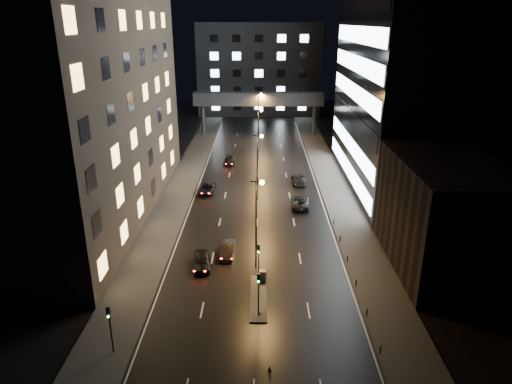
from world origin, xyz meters
TOP-DOWN VIEW (x-y plane):
  - ground at (0.00, 40.00)m, footprint 160.00×160.00m
  - sidewalk_left at (-12.50, 35.00)m, footprint 5.00×110.00m
  - sidewalk_right at (12.50, 35.00)m, footprint 5.00×110.00m
  - building_left at (-22.50, 24.00)m, footprint 15.00×48.00m
  - building_right_low at (20.00, 9.00)m, footprint 10.00×18.00m
  - building_right_glass at (25.00, 36.00)m, footprint 20.00×36.00m
  - building_far at (0.00, 98.00)m, footprint 34.00×14.00m
  - skybridge at (0.00, 70.00)m, footprint 30.00×3.00m
  - median_island at (0.30, 2.00)m, footprint 1.60×8.00m
  - traffic_signal_near at (0.30, 4.49)m, footprint 0.28×0.34m
  - traffic_signal_far at (0.30, -1.01)m, footprint 0.28×0.34m
  - traffic_signal_corner at (-11.50, -6.01)m, footprint 0.28×0.34m
  - bollard_row at (10.20, 6.50)m, footprint 0.12×25.12m
  - streetlight_near at (0.16, 8.00)m, footprint 1.45×0.50m
  - streetlight_mid_a at (0.16, 28.00)m, footprint 1.45×0.50m
  - streetlight_mid_b at (0.16, 48.00)m, footprint 1.45×0.50m
  - streetlight_far at (0.16, 68.00)m, footprint 1.45×0.50m
  - car_away_a at (-5.93, 7.94)m, footprint 2.43×4.77m
  - car_away_b at (-3.30, 10.65)m, footprint 1.84×4.55m
  - car_away_c at (-7.94, 31.03)m, footprint 2.54×5.02m
  - car_away_d at (-5.32, 46.29)m, footprint 2.20×4.63m
  - car_toward_a at (6.30, 25.38)m, footprint 2.87×5.48m
  - car_toward_b at (6.83, 35.54)m, footprint 2.40×5.36m
  - utility_cabinet at (0.70, 4.86)m, footprint 0.85×0.71m
  - cone_a at (1.20, -7.91)m, footprint 0.38×0.38m
  - cone_b at (0.47, -0.70)m, footprint 0.45×0.45m

SIDE VIEW (x-z plane):
  - ground at x=0.00m, z-range 0.00..0.00m
  - sidewalk_left at x=-12.50m, z-range 0.00..0.15m
  - sidewalk_right at x=12.50m, z-range 0.00..0.15m
  - median_island at x=0.30m, z-range 0.00..0.15m
  - cone_b at x=0.47m, z-range 0.00..0.53m
  - cone_a at x=1.20m, z-range 0.00..0.55m
  - bollard_row at x=10.20m, z-range 0.00..0.90m
  - car_away_d at x=-5.32m, z-range 0.00..1.30m
  - car_away_c at x=-7.94m, z-range 0.00..1.36m
  - car_away_b at x=-3.30m, z-range 0.00..1.47m
  - car_toward_a at x=6.30m, z-range 0.00..1.47m
  - car_toward_b at x=6.83m, z-range 0.00..1.52m
  - utility_cabinet at x=0.70m, z-range 0.15..1.39m
  - car_away_a at x=-5.93m, z-range 0.00..1.56m
  - traffic_signal_corner at x=-11.50m, z-range 0.74..5.14m
  - traffic_signal_near at x=0.30m, z-range 0.89..5.29m
  - traffic_signal_far at x=0.30m, z-range 0.89..5.29m
  - building_right_low at x=20.00m, z-range 0.00..12.00m
  - streetlight_near at x=0.16m, z-range 1.42..11.57m
  - streetlight_mid_a at x=0.16m, z-range 1.42..11.57m
  - streetlight_mid_b at x=0.16m, z-range 1.42..11.57m
  - streetlight_far at x=0.16m, z-range 1.42..11.57m
  - skybridge at x=0.00m, z-range 3.34..13.34m
  - building_far at x=0.00m, z-range 0.00..25.00m
  - building_left at x=-22.50m, z-range 0.00..40.00m
  - building_right_glass at x=25.00m, z-range 0.00..45.00m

